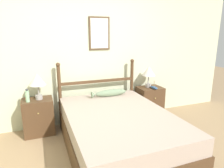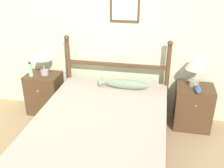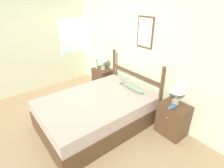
% 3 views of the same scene
% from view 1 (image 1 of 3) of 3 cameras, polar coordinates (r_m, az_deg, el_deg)
% --- Properties ---
extents(wall_back, '(6.40, 0.08, 2.55)m').
position_cam_1_polar(wall_back, '(3.78, -7.43, 7.92)').
color(wall_back, beige).
rests_on(wall_back, ground_plane).
extents(bed, '(1.47, 2.09, 0.57)m').
position_cam_1_polar(bed, '(3.02, 1.86, -13.39)').
color(bed, '#4C331E').
rests_on(bed, ground_plane).
extents(headboard, '(1.48, 0.07, 1.21)m').
position_cam_1_polar(headboard, '(3.77, -4.02, -1.41)').
color(headboard, '#4C331E').
rests_on(headboard, ground_plane).
extents(nightstand_left, '(0.49, 0.41, 0.62)m').
position_cam_1_polar(nightstand_left, '(3.67, -20.22, -8.72)').
color(nightstand_left, '#4C331E').
rests_on(nightstand_left, ground_plane).
extents(nightstand_right, '(0.49, 0.41, 0.62)m').
position_cam_1_polar(nightstand_right, '(4.24, 10.67, -4.96)').
color(nightstand_right, '#4C331E').
rests_on(nightstand_right, ground_plane).
extents(table_lamp_left, '(0.27, 0.27, 0.43)m').
position_cam_1_polar(table_lamp_left, '(3.49, -20.53, 0.87)').
color(table_lamp_left, gray).
rests_on(table_lamp_left, nightstand_left).
extents(table_lamp_right, '(0.27, 0.27, 0.43)m').
position_cam_1_polar(table_lamp_right, '(4.09, 10.46, 3.42)').
color(table_lamp_right, gray).
rests_on(table_lamp_right, nightstand_right).
extents(bottle, '(0.06, 0.06, 0.22)m').
position_cam_1_polar(bottle, '(3.46, -23.04, -3.15)').
color(bottle, '#99C699').
rests_on(bottle, nightstand_left).
extents(model_boat, '(0.08, 0.22, 0.17)m').
position_cam_1_polar(model_boat, '(4.05, 11.90, -1.00)').
color(model_boat, '#335684').
rests_on(model_boat, nightstand_right).
extents(fish_pillow, '(0.66, 0.11, 0.13)m').
position_cam_1_polar(fish_pillow, '(3.62, -0.79, -2.57)').
color(fish_pillow, gray).
rests_on(fish_pillow, bed).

